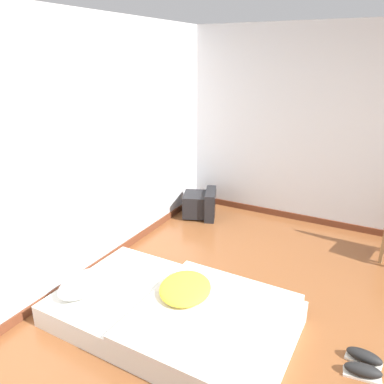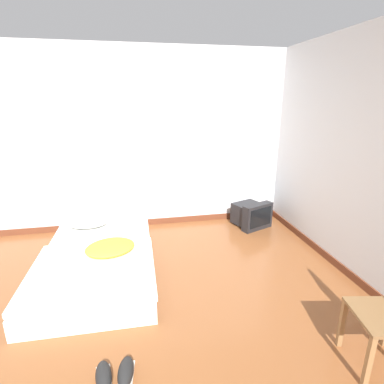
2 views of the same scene
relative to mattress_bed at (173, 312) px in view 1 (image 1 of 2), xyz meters
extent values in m
cube|color=silver|center=(0.03, 1.24, 1.17)|extent=(7.82, 0.06, 2.60)
cube|color=brown|center=(0.03, 1.20, -0.09)|extent=(7.82, 0.02, 0.09)
cube|color=silver|center=(-0.32, 1.21, 1.43)|extent=(1.05, 0.01, 1.04)
cube|color=white|center=(-0.32, 1.20, 1.43)|extent=(0.98, 0.01, 0.97)
cube|color=silver|center=(0.00, 0.02, -0.03)|extent=(1.24, 2.05, 0.20)
ellipsoid|color=white|center=(-0.20, 0.81, 0.14)|extent=(0.53, 0.35, 0.14)
cube|color=silver|center=(0.00, -0.37, 0.10)|extent=(1.25, 1.20, 0.05)
ellipsoid|color=yellow|center=(0.15, -0.04, 0.16)|extent=(0.65, 0.58, 0.11)
cube|color=black|center=(2.16, 0.93, 0.05)|extent=(0.50, 0.45, 0.31)
cube|color=black|center=(2.25, 0.72, 0.06)|extent=(0.52, 0.31, 0.39)
cube|color=black|center=(2.27, 0.66, 0.07)|extent=(0.39, 0.16, 0.28)
cube|color=olive|center=(1.99, -1.52, 0.08)|extent=(0.04, 0.04, 0.42)
cube|color=silver|center=(0.18, -1.50, -0.12)|extent=(0.13, 0.27, 0.02)
ellipsoid|color=black|center=(0.18, -1.50, -0.07)|extent=(0.14, 0.27, 0.09)
cube|color=silver|center=(0.33, -1.50, -0.12)|extent=(0.13, 0.27, 0.02)
ellipsoid|color=black|center=(0.33, -1.50, -0.07)|extent=(0.14, 0.27, 0.09)
camera|label=1|loc=(-2.26, -1.41, 2.07)|focal=35.00mm
camera|label=2|loc=(0.46, -3.18, 1.75)|focal=28.00mm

